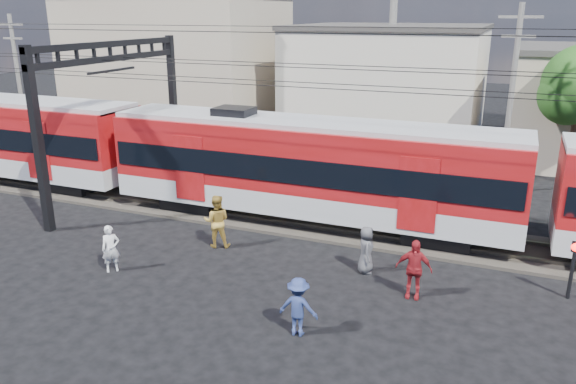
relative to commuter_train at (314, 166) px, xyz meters
The scene contains 16 objects.
ground 8.39m from the commuter_train, 84.64° to the right, with size 120.00×120.00×0.00m, color black.
track_bed 2.46m from the commuter_train, ahead, with size 70.00×3.40×0.12m, color #2D2823.
rail_near 2.46m from the commuter_train, 44.99° to the right, with size 70.00×0.12×0.12m, color #59544C.
rail_far 2.46m from the commuter_train, 44.99° to the left, with size 70.00×0.12×0.12m, color #59544C.
commuter_train is the anchor object (origin of this frame).
catenary 8.36m from the commuter_train, behind, with size 70.00×9.30×7.52m.
building_west 22.92m from the commuter_train, 135.44° to the left, with size 14.28×10.20×9.30m.
building_midwest 19.08m from the commuter_train, 93.76° to the left, with size 12.24×12.24×7.30m.
utility_pole_mid 9.96m from the commuter_train, 46.04° to the left, with size 1.80×0.24×8.50m.
utility_pole_west 22.16m from the commuter_train, 164.23° to the left, with size 1.80×0.24×8.00m.
pedestrian_a 8.15m from the commuter_train, 125.60° to the right, with size 0.57×0.38×1.57m, color white.
pedestrian_b 4.44m from the commuter_train, 125.66° to the right, with size 0.94×0.73×1.94m, color #B38D38.
pedestrian_c 8.26m from the commuter_train, 73.08° to the right, with size 1.04×0.60×1.61m, color navy.
pedestrian_d 6.77m from the commuter_train, 43.83° to the right, with size 1.07×0.44×1.82m, color maroon.
pedestrian_e 4.89m from the commuter_train, 48.66° to the right, with size 0.77×0.50×1.58m, color #46464B.
crossing_signal 9.59m from the commuter_train, 17.78° to the right, with size 0.26×0.26×1.81m.
Camera 1 is at (6.24, -11.83, 8.10)m, focal length 35.00 mm.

